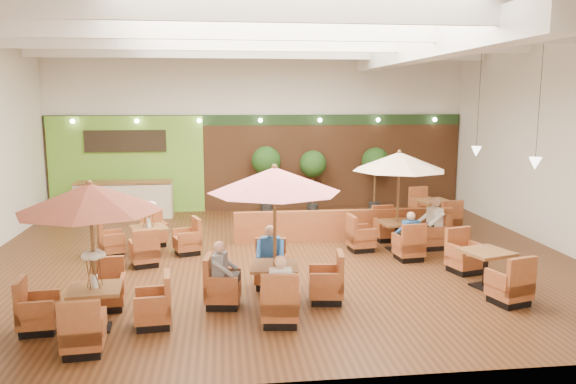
{
  "coord_description": "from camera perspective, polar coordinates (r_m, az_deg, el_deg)",
  "views": [
    {
      "loc": [
        -1.3,
        -12.96,
        3.76
      ],
      "look_at": [
        0.3,
        0.5,
        1.5
      ],
      "focal_mm": 35.0,
      "sensor_mm": 36.0,
      "label": 1
    }
  ],
  "objects": [
    {
      "name": "room",
      "position": [
        14.26,
        -0.55,
        8.94
      ],
      "size": [
        14.04,
        14.0,
        5.52
      ],
      "color": "#381E0F",
      "rests_on": "ground"
    },
    {
      "name": "service_counter",
      "position": [
        18.6,
        -16.28,
        -0.75
      ],
      "size": [
        3.0,
        0.75,
        1.18
      ],
      "color": "beige",
      "rests_on": "ground"
    },
    {
      "name": "booth_divider",
      "position": [
        15.13,
        5.84,
        -3.37
      ],
      "size": [
        5.96,
        0.21,
        0.83
      ],
      "primitive_type": "cube",
      "rotation": [
        0.0,
        0.0,
        -0.01
      ],
      "color": "brown",
      "rests_on": "ground"
    },
    {
      "name": "table_0",
      "position": [
        9.54,
        -19.32,
        -3.57
      ],
      "size": [
        2.46,
        2.46,
        2.5
      ],
      "rotation": [
        0.0,
        0.0,
        0.09
      ],
      "color": "brown",
      "rests_on": "ground"
    },
    {
      "name": "table_1",
      "position": [
        10.11,
        -1.36,
        -1.83
      ],
      "size": [
        2.61,
        2.61,
        2.61
      ],
      "rotation": [
        0.0,
        0.0,
        -0.13
      ],
      "color": "brown",
      "rests_on": "ground"
    },
    {
      "name": "table_2",
      "position": [
        14.11,
        11.16,
        1.01
      ],
      "size": [
        2.51,
        2.51,
        2.52
      ],
      "rotation": [
        0.0,
        0.0,
        0.11
      ],
      "color": "brown",
      "rests_on": "ground"
    },
    {
      "name": "table_3",
      "position": [
        14.01,
        -13.9,
        -4.62
      ],
      "size": [
        2.53,
        2.53,
        1.49
      ],
      "rotation": [
        0.0,
        0.0,
        0.32
      ],
      "color": "brown",
      "rests_on": "ground"
    },
    {
      "name": "table_4",
      "position": [
        12.05,
        19.41,
        -7.44
      ],
      "size": [
        1.07,
        2.7,
        0.96
      ],
      "rotation": [
        0.0,
        0.0,
        0.28
      ],
      "color": "brown",
      "rests_on": "ground"
    },
    {
      "name": "table_5",
      "position": [
        17.35,
        14.56,
        -2.09
      ],
      "size": [
        1.02,
        2.7,
        0.98
      ],
      "rotation": [
        0.0,
        0.0,
        0.17
      ],
      "color": "brown",
      "rests_on": "ground"
    },
    {
      "name": "topiary_0",
      "position": [
        18.44,
        -2.23,
        2.91
      ],
      "size": [
        0.96,
        0.96,
        2.22
      ],
      "color": "black",
      "rests_on": "ground"
    },
    {
      "name": "topiary_1",
      "position": [
        18.64,
        2.54,
        2.62
      ],
      "size": [
        0.89,
        0.89,
        2.07
      ],
      "color": "black",
      "rests_on": "ground"
    },
    {
      "name": "topiary_2",
      "position": [
        19.09,
        8.86,
        2.86
      ],
      "size": [
        0.92,
        0.92,
        2.15
      ],
      "color": "black",
      "rests_on": "ground"
    },
    {
      "name": "diner_0",
      "position": [
        9.46,
        -0.78,
        -9.15
      ],
      "size": [
        0.37,
        0.29,
        0.75
      ],
      "rotation": [
        0.0,
        0.0,
        -0.02
      ],
      "color": "white",
      "rests_on": "ground"
    },
    {
      "name": "diner_1",
      "position": [
        11.27,
        -1.81,
        -5.97
      ],
      "size": [
        0.42,
        0.35,
        0.8
      ],
      "rotation": [
        0.0,
        0.0,
        3.01
      ],
      "color": "#265BA5",
      "rests_on": "ground"
    },
    {
      "name": "diner_2",
      "position": [
        10.32,
        -6.67,
        -7.58
      ],
      "size": [
        0.36,
        0.41,
        0.77
      ],
      "rotation": [
        0.0,
        0.0,
        4.5
      ],
      "color": "slate",
      "rests_on": "ground"
    },
    {
      "name": "diner_3",
      "position": [
        13.44,
        12.23,
        -3.8
      ],
      "size": [
        0.39,
        0.35,
        0.71
      ],
      "rotation": [
        0.0,
        0.0,
        0.28
      ],
      "color": "#265BA5",
      "rests_on": "ground"
    },
    {
      "name": "diner_4",
      "position": [
        14.59,
        14.49,
        -2.64
      ],
      "size": [
        0.39,
        0.45,
        0.85
      ],
      "rotation": [
        0.0,
        0.0,
        1.77
      ],
      "color": "white",
      "rests_on": "ground"
    }
  ]
}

